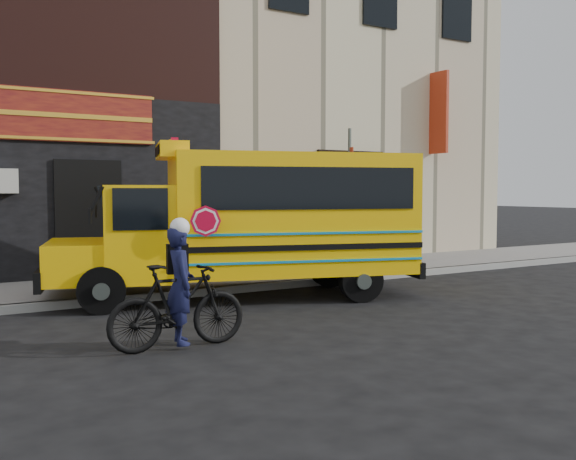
% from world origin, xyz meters
% --- Properties ---
extents(ground, '(120.00, 120.00, 0.00)m').
position_xyz_m(ground, '(0.00, 0.00, 0.00)').
color(ground, black).
rests_on(ground, ground).
extents(curb, '(40.00, 0.20, 0.15)m').
position_xyz_m(curb, '(0.00, 2.60, 0.07)').
color(curb, gray).
rests_on(curb, ground).
extents(sidewalk, '(40.00, 3.00, 0.15)m').
position_xyz_m(sidewalk, '(0.00, 4.10, 0.07)').
color(sidewalk, slate).
rests_on(sidewalk, ground).
extents(building, '(20.00, 10.70, 12.00)m').
position_xyz_m(building, '(-0.04, 10.45, 6.13)').
color(building, beige).
rests_on(building, sidewalk).
extents(school_bus, '(7.22, 4.02, 2.92)m').
position_xyz_m(school_bus, '(-0.92, 1.86, 1.51)').
color(school_bus, black).
rests_on(school_bus, ground).
extents(sign_pole, '(0.12, 0.29, 3.45)m').
position_xyz_m(sign_pole, '(2.00, 2.81, 1.89)').
color(sign_pole, '#464F49').
rests_on(sign_pole, ground).
extents(bicycle, '(1.87, 0.56, 1.12)m').
position_xyz_m(bicycle, '(-3.69, -1.12, 0.56)').
color(bicycle, black).
rests_on(bicycle, ground).
extents(cyclist, '(0.47, 0.63, 1.55)m').
position_xyz_m(cyclist, '(-3.62, -1.05, 0.77)').
color(cyclist, '#111334').
rests_on(cyclist, ground).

